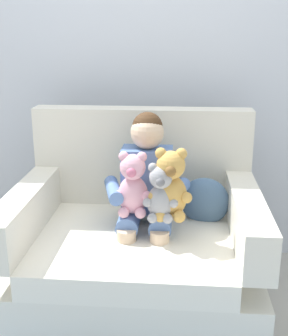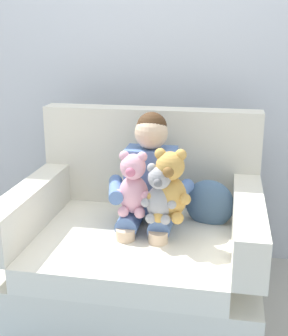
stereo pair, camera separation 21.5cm
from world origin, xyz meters
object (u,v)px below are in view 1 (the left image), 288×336
(plush_honey, at_px, (170,186))
(plush_pink, at_px, (133,186))
(armchair, at_px, (137,251))
(plush_grey, at_px, (161,194))
(throw_pillow, at_px, (205,201))
(seated_child, at_px, (146,186))

(plush_honey, height_order, plush_pink, plush_honey)
(armchair, xyz_separation_m, plush_grey, (0.13, -0.14, 0.37))
(plush_pink, bearing_deg, armchair, 65.56)
(plush_grey, xyz_separation_m, plush_honey, (0.04, 0.03, 0.03))
(plush_grey, xyz_separation_m, throw_pillow, (0.22, 0.28, -0.14))
(seated_child, xyz_separation_m, throw_pillow, (0.31, 0.10, -0.11))
(seated_child, height_order, plush_grey, seated_child)
(plush_grey, relative_size, throw_pillow, 1.08)
(armchair, xyz_separation_m, plush_honey, (0.17, -0.11, 0.41))
(throw_pillow, bearing_deg, plush_pink, -148.25)
(seated_child, height_order, plush_honey, seated_child)
(armchair, height_order, plush_grey, armchair)
(seated_child, relative_size, throw_pillow, 3.17)
(plush_grey, height_order, plush_pink, plush_pink)
(plush_pink, bearing_deg, throw_pillow, 12.23)
(seated_child, relative_size, plush_grey, 2.94)
(throw_pillow, bearing_deg, seated_child, -161.94)
(plush_grey, distance_m, plush_pink, 0.15)
(plush_honey, relative_size, plush_pink, 1.09)
(plush_honey, bearing_deg, armchair, 137.42)
(armchair, height_order, plush_pink, armchair)
(seated_child, xyz_separation_m, plush_honey, (0.13, -0.15, 0.06))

